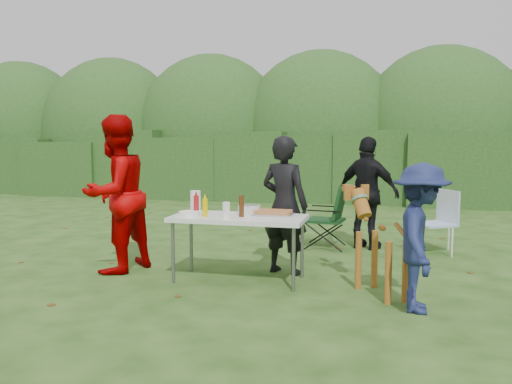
% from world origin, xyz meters
% --- Properties ---
extents(ground, '(80.00, 80.00, 0.00)m').
position_xyz_m(ground, '(0.00, 0.00, 0.00)').
color(ground, '#1E4211').
extents(hedge_row, '(22.00, 1.40, 1.70)m').
position_xyz_m(hedge_row, '(0.00, 8.00, 0.85)').
color(hedge_row, '#23471C').
rests_on(hedge_row, ground).
extents(shrub_backdrop, '(20.00, 2.60, 3.20)m').
position_xyz_m(shrub_backdrop, '(0.00, 9.60, 1.60)').
color(shrub_backdrop, '#3D6628').
rests_on(shrub_backdrop, ground).
extents(folding_table, '(1.50, 0.70, 0.74)m').
position_xyz_m(folding_table, '(0.32, 0.30, 0.69)').
color(folding_table, silver).
rests_on(folding_table, ground).
extents(person_cook, '(0.70, 0.57, 1.64)m').
position_xyz_m(person_cook, '(0.75, 0.75, 0.82)').
color(person_cook, black).
rests_on(person_cook, ground).
extents(person_red_jacket, '(0.95, 1.09, 1.89)m').
position_xyz_m(person_red_jacket, '(-1.23, 0.35, 0.94)').
color(person_red_jacket, '#A50000').
rests_on(person_red_jacket, ground).
extents(person_black_puffy, '(1.03, 0.75, 1.63)m').
position_xyz_m(person_black_puffy, '(1.64, 2.42, 0.81)').
color(person_black_puffy, black).
rests_on(person_black_puffy, ground).
extents(child, '(0.52, 0.90, 1.39)m').
position_xyz_m(child, '(2.26, -0.32, 0.70)').
color(child, '#1A224F').
rests_on(child, ground).
extents(dog, '(1.00, 1.19, 1.07)m').
position_xyz_m(dog, '(1.90, 0.10, 0.54)').
color(dog, '#985A1E').
rests_on(dog, ground).
extents(camping_chair, '(0.64, 0.64, 0.93)m').
position_xyz_m(camping_chair, '(1.05, 2.35, 0.46)').
color(camping_chair, '#133817').
rests_on(camping_chair, ground).
extents(lawn_chair, '(0.73, 0.73, 0.89)m').
position_xyz_m(lawn_chair, '(2.57, 2.37, 0.44)').
color(lawn_chair, '#4B81BC').
rests_on(lawn_chair, ground).
extents(food_tray, '(0.45, 0.30, 0.02)m').
position_xyz_m(food_tray, '(0.68, 0.46, 0.75)').
color(food_tray, '#B7B7BA').
rests_on(food_tray, folding_table).
extents(focaccia_bread, '(0.40, 0.26, 0.04)m').
position_xyz_m(focaccia_bread, '(0.68, 0.46, 0.78)').
color(focaccia_bread, '#B26E3B').
rests_on(focaccia_bread, food_tray).
extents(mustard_bottle, '(0.06, 0.06, 0.20)m').
position_xyz_m(mustard_bottle, '(-0.03, 0.16, 0.84)').
color(mustard_bottle, '#DDC100').
rests_on(mustard_bottle, folding_table).
extents(ketchup_bottle, '(0.06, 0.06, 0.22)m').
position_xyz_m(ketchup_bottle, '(-0.17, 0.27, 0.85)').
color(ketchup_bottle, '#A4171B').
rests_on(ketchup_bottle, folding_table).
extents(beer_bottle, '(0.06, 0.06, 0.24)m').
position_xyz_m(beer_bottle, '(0.37, 0.25, 0.86)').
color(beer_bottle, '#47230F').
rests_on(beer_bottle, folding_table).
extents(paper_towel_roll, '(0.12, 0.12, 0.26)m').
position_xyz_m(paper_towel_roll, '(-0.23, 0.41, 0.87)').
color(paper_towel_roll, white).
rests_on(paper_towel_roll, folding_table).
extents(cup_stack, '(0.08, 0.08, 0.18)m').
position_xyz_m(cup_stack, '(0.24, 0.09, 0.83)').
color(cup_stack, white).
rests_on(cup_stack, folding_table).
extents(pasta_bowl, '(0.26, 0.26, 0.10)m').
position_xyz_m(pasta_bowl, '(0.39, 0.50, 0.79)').
color(pasta_bowl, silver).
rests_on(pasta_bowl, folding_table).
extents(plate_stack, '(0.24, 0.24, 0.05)m').
position_xyz_m(plate_stack, '(-0.22, 0.18, 0.77)').
color(plate_stack, white).
rests_on(plate_stack, folding_table).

